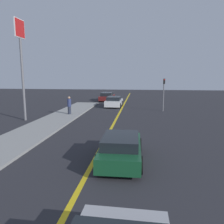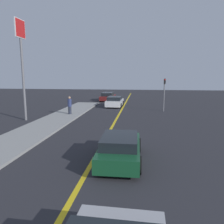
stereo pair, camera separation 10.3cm
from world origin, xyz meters
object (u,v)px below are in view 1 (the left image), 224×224
object	(u,v)px
roadside_sign	(21,50)
pedestrian_mid_group	(69,105)
car_parked_left_lot	(107,97)
car_far_distant	(114,102)
traffic_light	(164,91)
car_ahead_center	(121,148)

from	to	relation	value
roadside_sign	pedestrian_mid_group	bearing A→B (deg)	41.86
car_parked_left_lot	roadside_sign	xyz separation A→B (m)	(-4.83, -15.72, 5.29)
car_far_distant	traffic_light	size ratio (longest dim) A/B	1.14
car_far_distant	car_parked_left_lot	bearing A→B (deg)	107.04
pedestrian_mid_group	traffic_light	size ratio (longest dim) A/B	0.49
car_ahead_center	roadside_sign	bearing A→B (deg)	136.98
car_parked_left_lot	car_ahead_center	bearing A→B (deg)	-79.33
car_ahead_center	traffic_light	xyz separation A→B (m)	(3.37, 14.47, 1.57)
car_far_distant	pedestrian_mid_group	bearing A→B (deg)	-117.42
roadside_sign	traffic_light	bearing A→B (deg)	27.37
car_ahead_center	traffic_light	size ratio (longest dim) A/B	1.16
car_far_distant	car_parked_left_lot	size ratio (longest dim) A/B	0.83
car_ahead_center	roadside_sign	distance (m)	13.17
car_far_distant	roadside_sign	xyz separation A→B (m)	(-6.64, -9.28, 5.30)
car_ahead_center	pedestrian_mid_group	world-z (taller)	pedestrian_mid_group
traffic_light	car_parked_left_lot	bearing A→B (deg)	128.56
traffic_light	roadside_sign	bearing A→B (deg)	-152.63
roadside_sign	car_ahead_center	bearing A→B (deg)	-42.25
car_far_distant	pedestrian_mid_group	size ratio (longest dim) A/B	2.35
car_far_distant	roadside_sign	world-z (taller)	roadside_sign
car_parked_left_lot	roadside_sign	bearing A→B (deg)	-106.16
pedestrian_mid_group	roadside_sign	world-z (taller)	roadside_sign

